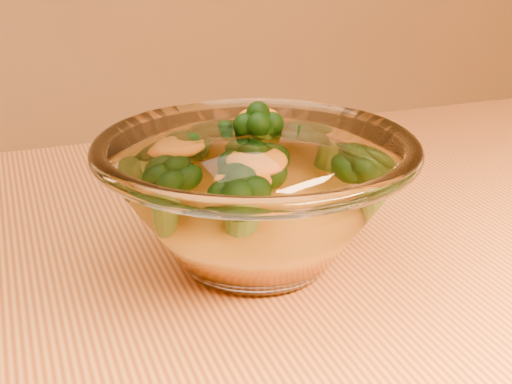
% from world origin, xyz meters
% --- Properties ---
extents(glass_bowl, '(0.21, 0.21, 0.09)m').
position_xyz_m(glass_bowl, '(0.02, 0.09, 0.80)').
color(glass_bowl, white).
rests_on(glass_bowl, table).
extents(cheese_sauce, '(0.12, 0.12, 0.03)m').
position_xyz_m(cheese_sauce, '(0.02, 0.09, 0.78)').
color(cheese_sauce, orange).
rests_on(cheese_sauce, glass_bowl).
extents(broccoli_heap, '(0.14, 0.13, 0.07)m').
position_xyz_m(broccoli_heap, '(0.02, 0.11, 0.81)').
color(broccoli_heap, black).
rests_on(broccoli_heap, cheese_sauce).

